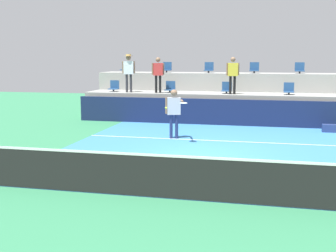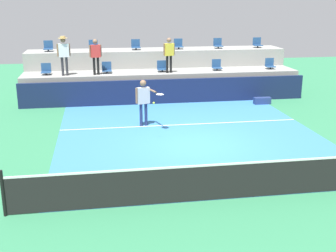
{
  "view_description": "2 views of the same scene",
  "coord_description": "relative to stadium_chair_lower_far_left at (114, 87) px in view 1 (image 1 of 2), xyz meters",
  "views": [
    {
      "loc": [
        1.74,
        -12.22,
        2.84
      ],
      "look_at": [
        -0.99,
        -0.32,
        0.9
      ],
      "focal_mm": 46.22,
      "sensor_mm": 36.0,
      "label": 1
    },
    {
      "loc": [
        -3.07,
        -13.07,
        4.59
      ],
      "look_at": [
        -1.02,
        -0.61,
        0.88
      ],
      "focal_mm": 46.47,
      "sensor_mm": 36.0,
      "label": 2
    }
  ],
  "objects": [
    {
      "name": "court_service_line",
      "position": [
        5.36,
        -4.83,
        -1.46
      ],
      "size": [
        9.0,
        0.06,
        0.0
      ],
      "primitive_type": "cube",
      "color": "white",
      "rests_on": "ground_plane"
    },
    {
      "name": "sponsor_backboard",
      "position": [
        5.36,
        -1.23,
        -0.91
      ],
      "size": [
        13.0,
        0.16,
        1.1
      ],
      "primitive_type": "cube",
      "color": "#141E42",
      "rests_on": "ground_plane"
    },
    {
      "name": "stadium_chair_upper_left",
      "position": [
        2.16,
        1.8,
        0.85
      ],
      "size": [
        0.44,
        0.4,
        0.52
      ],
      "color": "#2D2D33",
      "rests_on": "seating_tier_upper"
    },
    {
      "name": "stadium_chair_lower_right",
      "position": [
        8.02,
        0.0,
        0.0
      ],
      "size": [
        0.44,
        0.4,
        0.52
      ],
      "color": "#2D2D33",
      "rests_on": "seating_tier_lower"
    },
    {
      "name": "seating_tier_upper",
      "position": [
        5.36,
        1.87,
        -0.41
      ],
      "size": [
        13.0,
        1.8,
        2.1
      ],
      "primitive_type": "cube",
      "color": "gray",
      "rests_on": "ground_plane"
    },
    {
      "name": "stadium_chair_upper_mid_right",
      "position": [
        6.46,
        1.8,
        0.85
      ],
      "size": [
        0.44,
        0.4,
        0.52
      ],
      "color": "#2D2D33",
      "rests_on": "seating_tier_upper"
    },
    {
      "name": "spectator_leaning_on_rail",
      "position": [
        5.61,
        -0.38,
        0.75
      ],
      "size": [
        0.57,
        0.28,
        1.62
      ],
      "color": "black",
      "rests_on": "seating_tier_lower"
    },
    {
      "name": "stadium_chair_lower_center",
      "position": [
        5.33,
        0.0,
        0.0
      ],
      "size": [
        0.44,
        0.4,
        0.52
      ],
      "color": "#2D2D33",
      "rests_on": "seating_tier_lower"
    },
    {
      "name": "tennis_player",
      "position": [
        3.94,
        -4.75,
        -0.4
      ],
      "size": [
        0.97,
        1.15,
        1.74
      ],
      "color": "navy",
      "rests_on": "ground_plane"
    },
    {
      "name": "stadium_chair_upper_mid_left",
      "position": [
        4.27,
        1.8,
        0.85
      ],
      "size": [
        0.44,
        0.4,
        0.52
      ],
      "color": "#2D2D33",
      "rests_on": "seating_tier_upper"
    },
    {
      "name": "court_inner_paint",
      "position": [
        5.36,
        -6.23,
        -1.46
      ],
      "size": [
        9.0,
        10.0,
        0.01
      ],
      "primitive_type": "cube",
      "color": "teal",
      "rests_on": "ground_plane"
    },
    {
      "name": "stadium_chair_upper_far_left",
      "position": [
        -0.01,
        1.8,
        0.85
      ],
      "size": [
        0.44,
        0.4,
        0.52
      ],
      "color": "#2D2D33",
      "rests_on": "seating_tier_upper"
    },
    {
      "name": "tennis_net",
      "position": [
        5.36,
        -11.23,
        -0.97
      ],
      "size": [
        10.48,
        0.08,
        1.07
      ],
      "color": "black",
      "rests_on": "ground_plane"
    },
    {
      "name": "spectator_in_white",
      "position": [
        2.26,
        -0.38,
        0.74
      ],
      "size": [
        0.57,
        0.28,
        1.6
      ],
      "color": "black",
      "rests_on": "seating_tier_lower"
    },
    {
      "name": "equipment_bag",
      "position": [
        9.6,
        -2.1,
        -1.31
      ],
      "size": [
        0.76,
        0.28,
        0.3
      ],
      "primitive_type": "cube",
      "color": "navy",
      "rests_on": "ground_plane"
    },
    {
      "name": "tennis_ball",
      "position": [
        4.07,
        -6.55,
        -0.16
      ],
      "size": [
        0.07,
        0.07,
        0.07
      ],
      "color": "#CCE033"
    },
    {
      "name": "seating_tier_lower",
      "position": [
        5.36,
        0.07,
        -0.84
      ],
      "size": [
        13.0,
        1.8,
        1.25
      ],
      "primitive_type": "cube",
      "color": "gray",
      "rests_on": "ground_plane"
    },
    {
      "name": "ground_plane",
      "position": [
        5.36,
        -7.23,
        -1.46
      ],
      "size": [
        40.0,
        40.0,
        0.0
      ],
      "primitive_type": "plane",
      "color": "#2D754C"
    },
    {
      "name": "stadium_chair_lower_far_left",
      "position": [
        0.0,
        0.0,
        0.0
      ],
      "size": [
        0.44,
        0.4,
        0.52
      ],
      "color": "#2D2D33",
      "rests_on": "seating_tier_lower"
    },
    {
      "name": "spectator_with_hat",
      "position": [
        0.86,
        -0.38,
        0.86
      ],
      "size": [
        0.59,
        0.47,
        1.75
      ],
      "color": "#2D2D33",
      "rests_on": "seating_tier_lower"
    },
    {
      "name": "stadium_chair_upper_right",
      "position": [
        8.55,
        1.8,
        0.85
      ],
      "size": [
        0.44,
        0.4,
        0.52
      ],
      "color": "#2D2D33",
      "rests_on": "seating_tier_upper"
    },
    {
      "name": "stadium_chair_lower_left",
      "position": [
        2.74,
        0.0,
        0.0
      ],
      "size": [
        0.44,
        0.4,
        0.52
      ],
      "color": "#2D2D33",
      "rests_on": "seating_tier_lower"
    }
  ]
}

